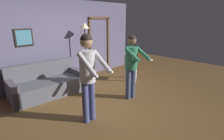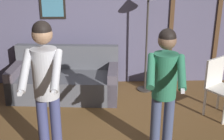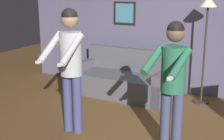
# 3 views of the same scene
# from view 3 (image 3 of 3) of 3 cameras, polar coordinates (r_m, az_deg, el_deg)

# --- Properties ---
(ground_plane) EXTENTS (12.00, 12.00, 0.00)m
(ground_plane) POSITION_cam_3_polar(r_m,az_deg,el_deg) (4.53, 2.73, -11.76)
(ground_plane) COLOR brown
(back_wall_assembly) EXTENTS (6.40, 0.10, 2.60)m
(back_wall_assembly) POSITION_cam_3_polar(r_m,az_deg,el_deg) (6.24, 11.13, 7.78)
(back_wall_assembly) COLOR #56516B
(back_wall_assembly) RESTS_ON ground_plane
(couch) EXTENTS (1.96, 0.99, 0.87)m
(couch) POSITION_cam_3_polar(r_m,az_deg,el_deg) (6.09, 1.95, -1.95)
(couch) COLOR #53545A
(couch) RESTS_ON ground_plane
(torchiere_lamp) EXTENTS (0.30, 0.30, 1.90)m
(torchiere_lamp) POSITION_cam_3_polar(r_m,az_deg,el_deg) (5.64, 17.01, 9.18)
(torchiere_lamp) COLOR #332D28
(torchiere_lamp) RESTS_ON ground_plane
(person_standing_left) EXTENTS (0.44, 0.67, 1.77)m
(person_standing_left) POSITION_cam_3_polar(r_m,az_deg,el_deg) (4.31, -7.66, 1.96)
(person_standing_left) COLOR #3F4372
(person_standing_left) RESTS_ON ground_plane
(person_standing_right) EXTENTS (0.50, 0.69, 1.65)m
(person_standing_right) POSITION_cam_3_polar(r_m,az_deg,el_deg) (3.84, 11.05, -1.06)
(person_standing_right) COLOR #3D4766
(person_standing_right) RESTS_ON ground_plane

